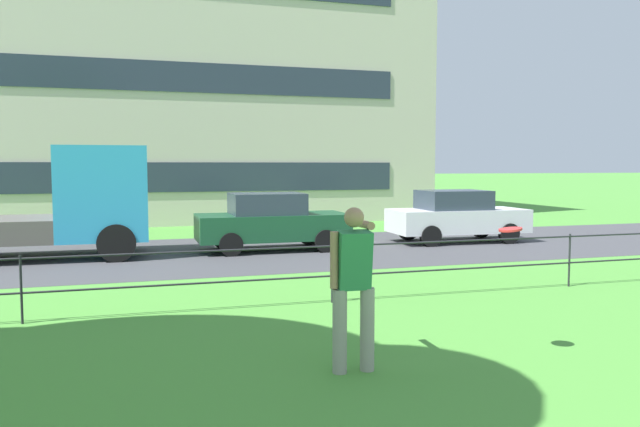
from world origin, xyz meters
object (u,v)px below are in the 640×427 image
Objects in this scene: person_thrower at (353,283)px; flatbed_truck_far_right at (40,209)px; car_white_right at (456,216)px; apartment_building_background at (108,48)px; car_dark_green_center at (271,221)px; frisbee at (510,229)px.

person_thrower is 0.25× the size of flatbed_truck_far_right.
car_white_right is 0.15× the size of apartment_building_background.
apartment_building_background is (-4.36, 13.90, 6.77)m from car_dark_green_center.
frisbee is 0.07× the size of car_white_right.
frisbee is at bearing -2.39° from person_thrower.
person_thrower is at bearing -82.69° from apartment_building_background.
apartment_building_background reaches higher than frisbee.
flatbed_truck_far_right is 11.39m from car_white_right.
frisbee is at bearing -58.22° from flatbed_truck_far_right.
frisbee is (1.93, -0.08, 0.54)m from person_thrower.
person_thrower reaches higher than car_white_right.
flatbed_truck_far_right is 1.83× the size of car_dark_green_center.
flatbed_truck_far_right is 5.72m from car_dark_green_center.
frisbee is 25.13m from apartment_building_background.
flatbed_truck_far_right is at bearing 177.79° from car_dark_green_center.
apartment_building_background is at bearing 101.79° from frisbee.
frisbee is at bearing -116.46° from car_white_right.
car_dark_green_center is 5.68m from car_white_right.
apartment_building_background is at bearing 97.31° from person_thrower.
person_thrower reaches higher than car_dark_green_center.
apartment_building_background is at bearing 84.41° from flatbed_truck_far_right.
person_thrower is at bearing -66.55° from flatbed_truck_far_right.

